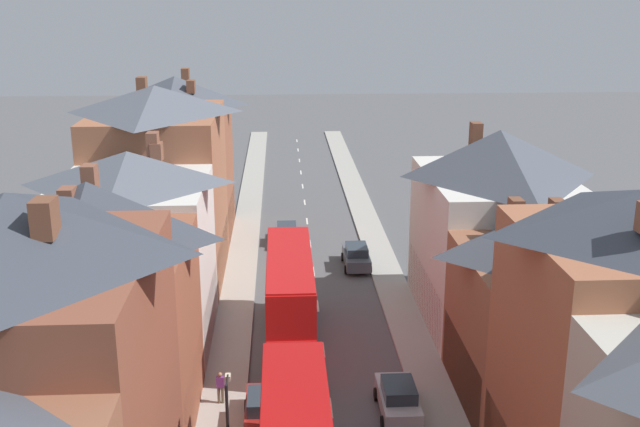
% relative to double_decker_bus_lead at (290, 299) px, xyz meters
% --- Properties ---
extents(pavement_left, '(2.20, 104.00, 0.14)m').
position_rel_double_decker_bus_lead_xyz_m(pavement_left, '(-3.29, 13.40, -2.75)').
color(pavement_left, '#A8A399').
rests_on(pavement_left, ground).
extents(pavement_right, '(2.20, 104.00, 0.14)m').
position_rel_double_decker_bus_lead_xyz_m(pavement_right, '(6.91, 13.40, -2.75)').
color(pavement_right, '#A8A399').
rests_on(pavement_right, ground).
extents(centre_line_dashes, '(0.14, 97.80, 0.01)m').
position_rel_double_decker_bus_lead_xyz_m(centre_line_dashes, '(1.81, 11.40, -2.81)').
color(centre_line_dashes, silver).
rests_on(centre_line_dashes, ground).
extents(terrace_row_left, '(8.00, 60.39, 13.96)m').
position_rel_double_decker_bus_lead_xyz_m(terrace_row_left, '(-8.38, -5.70, 3.42)').
color(terrace_row_left, '#B2704C').
rests_on(terrace_row_left, ground).
extents(terrace_row_right, '(8.00, 44.37, 12.75)m').
position_rel_double_decker_bus_lead_xyz_m(terrace_row_right, '(11.99, -14.06, 3.01)').
color(terrace_row_right, silver).
rests_on(terrace_row_right, ground).
extents(double_decker_bus_lead, '(2.74, 10.80, 5.30)m').
position_rel_double_decker_bus_lead_xyz_m(double_decker_bus_lead, '(0.00, 0.00, 0.00)').
color(double_decker_bus_lead, red).
rests_on(double_decker_bus_lead, ground).
extents(car_near_blue, '(1.90, 4.18, 1.58)m').
position_rel_double_decker_bus_lead_xyz_m(car_near_blue, '(0.01, 17.70, -2.02)').
color(car_near_blue, '#4C515B').
rests_on(car_near_blue, ground).
extents(car_near_silver, '(1.90, 3.92, 1.70)m').
position_rel_double_decker_bus_lead_xyz_m(car_near_silver, '(-1.29, -8.04, -1.96)').
color(car_near_silver, maroon).
rests_on(car_near_silver, ground).
extents(car_parked_right_a, '(1.90, 4.01, 1.65)m').
position_rel_double_decker_bus_lead_xyz_m(car_parked_right_a, '(4.91, -7.28, -1.99)').
color(car_parked_right_a, '#B7BABF').
rests_on(car_parked_right_a, ground).
extents(car_mid_black, '(1.90, 4.29, 1.71)m').
position_rel_double_decker_bus_lead_xyz_m(car_mid_black, '(4.91, 12.07, -1.96)').
color(car_mid_black, '#4C515B').
rests_on(car_mid_black, ground).
extents(pedestrian_mid_left, '(0.36, 0.22, 1.61)m').
position_rel_double_decker_bus_lead_xyz_m(pedestrian_mid_left, '(-3.39, -6.10, -1.78)').
color(pedestrian_mid_left, brown).
rests_on(pedestrian_mid_left, pavement_left).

